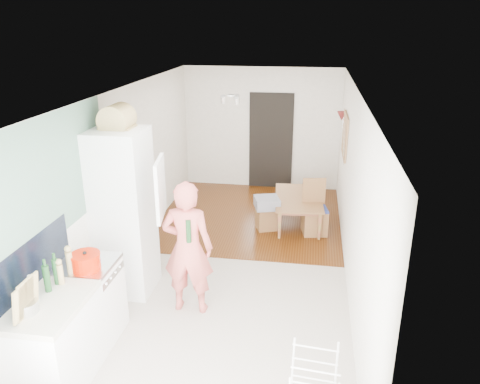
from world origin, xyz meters
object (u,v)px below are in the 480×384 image
(person, at_px, (187,237))
(dining_chair, at_px, (315,208))
(dining_table, at_px, (299,213))
(stool, at_px, (266,218))

(person, relative_size, dining_chair, 2.15)
(dining_table, bearing_deg, dining_chair, -148.50)
(person, relative_size, dining_table, 1.65)
(dining_chair, relative_size, stool, 2.22)
(person, relative_size, stool, 4.79)
(person, xyz_separation_m, dining_chair, (1.50, 2.42, -0.53))
(dining_chair, bearing_deg, stool, 165.57)
(person, height_order, stool, person)
(person, height_order, dining_chair, person)
(dining_table, bearing_deg, person, 151.53)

